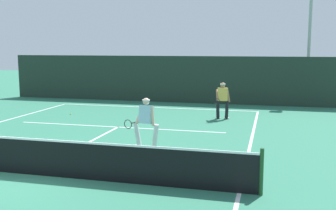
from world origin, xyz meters
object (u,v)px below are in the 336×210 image
at_px(tennis_ball, 71,114).
at_px(player_far, 222,99).
at_px(player_near, 146,121).
at_px(light_pole, 310,27).

bearing_deg(tennis_ball, player_far, 4.78).
bearing_deg(player_near, player_far, -90.33).
distance_m(tennis_ball, light_pole, 14.33).
distance_m(player_near, player_far, 6.22).
height_order(player_near, player_far, player_far).
bearing_deg(light_pole, tennis_ball, -146.76).
xyz_separation_m(player_far, tennis_ball, (-7.27, -0.61, -0.89)).
relative_size(player_near, tennis_ball, 25.12).
distance_m(player_far, tennis_ball, 7.35).
relative_size(player_far, tennis_ball, 25.28).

